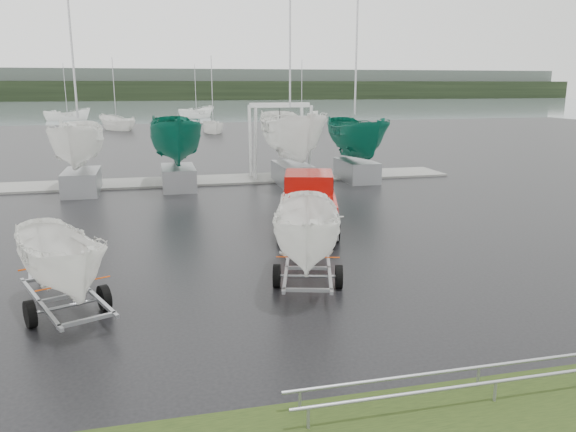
{
  "coord_description": "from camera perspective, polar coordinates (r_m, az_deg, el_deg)",
  "views": [
    {
      "loc": [
        -1.29,
        -17.04,
        5.11
      ],
      "look_at": [
        2.63,
        -0.92,
        1.2
      ],
      "focal_mm": 35.0,
      "sensor_mm": 36.0,
      "label": 1
    }
  ],
  "objects": [
    {
      "name": "treeline",
      "position": [
        187.05,
        -13.6,
        12.27
      ],
      "size": [
        300.0,
        8.0,
        6.0
      ],
      "primitive_type": "cube",
      "color": "black",
      "rests_on": "ground"
    },
    {
      "name": "keelboat_3",
      "position": [
        30.32,
        7.13,
        10.54
      ],
      "size": [
        2.35,
        3.2,
        10.51
      ],
      "color": "gray",
      "rests_on": "ground"
    },
    {
      "name": "keelboat_0",
      "position": [
        28.27,
        -20.72,
        9.65
      ],
      "size": [
        2.36,
        3.2,
        10.53
      ],
      "color": "gray",
      "rests_on": "ground"
    },
    {
      "name": "dock",
      "position": [
        30.49,
        -11.08,
        3.47
      ],
      "size": [
        30.0,
        3.0,
        0.12
      ],
      "primitive_type": "cube",
      "color": "gray",
      "rests_on": "ground"
    },
    {
      "name": "keelboat_1",
      "position": [
        28.28,
        -11.38,
        10.81
      ],
      "size": [
        2.53,
        3.2,
        7.83
      ],
      "color": "gray",
      "rests_on": "ground"
    },
    {
      "name": "keelboat_2",
      "position": [
        28.92,
        0.45,
        11.83
      ],
      "size": [
        2.75,
        3.2,
        10.93
      ],
      "color": "gray",
      "rests_on": "ground"
    },
    {
      "name": "lake",
      "position": [
        117.15,
        -13.26,
        10.42
      ],
      "size": [
        300.0,
        300.0,
        0.0
      ],
      "primitive_type": "plane",
      "color": "slate",
      "rests_on": "ground"
    },
    {
      "name": "moored_boat_1",
      "position": [
        67.81,
        -16.99,
        8.38
      ],
      "size": [
        3.52,
        3.55,
        11.44
      ],
      "rotation": [
        0.0,
        0.0,
        3.62
      ],
      "color": "white",
      "rests_on": "ground"
    },
    {
      "name": "trailer_hitched",
      "position": [
        14.07,
        2.11,
        3.69
      ],
      "size": [
        2.16,
        3.79,
        5.12
      ],
      "rotation": [
        0.0,
        0.0,
        -0.28
      ],
      "color": "gray",
      "rests_on": "ground"
    },
    {
      "name": "trailer_parked",
      "position": [
        13.14,
        -22.42,
        0.71
      ],
      "size": [
        2.47,
        3.78,
        4.56
      ],
      "rotation": [
        0.0,
        0.0,
        0.39
      ],
      "color": "gray",
      "rests_on": "ground"
    },
    {
      "name": "pickup_truck",
      "position": [
        20.6,
        2.12,
        1.68
      ],
      "size": [
        3.37,
        5.93,
        1.87
      ],
      "rotation": [
        0.0,
        0.0,
        -0.28
      ],
      "color": "maroon",
      "rests_on": "ground"
    },
    {
      "name": "moored_boat_5",
      "position": [
        89.16,
        -9.28,
        9.82
      ],
      "size": [
        3.84,
        3.83,
        11.57
      ],
      "rotation": [
        0.0,
        0.0,
        2.26
      ],
      "color": "white",
      "rests_on": "ground"
    },
    {
      "name": "ground_plane",
      "position": [
        17.83,
        -8.97,
        -3.56
      ],
      "size": [
        120.0,
        120.0,
        0.0
      ],
      "primitive_type": "plane",
      "color": "black",
      "rests_on": "ground"
    },
    {
      "name": "mast_rack_2",
      "position": [
        10.37,
        19.58,
        -14.92
      ],
      "size": [
        7.0,
        0.56,
        0.06
      ],
      "color": "gray",
      "rests_on": "ground"
    },
    {
      "name": "moored_boat_3",
      "position": [
        70.19,
        1.39,
        9.1
      ],
      "size": [
        3.12,
        3.1,
        10.94
      ],
      "rotation": [
        0.0,
        0.0,
        0.98
      ],
      "color": "white",
      "rests_on": "ground"
    },
    {
      "name": "boat_hoist",
      "position": [
        30.9,
        -0.84,
        8.74
      ],
      "size": [
        3.3,
        2.18,
        4.12
      ],
      "color": "silver",
      "rests_on": "ground"
    },
    {
      "name": "moored_boat_2",
      "position": [
        61.35,
        -7.59,
        8.39
      ],
      "size": [
        2.12,
        2.17,
        10.72
      ],
      "rotation": [
        0.0,
        0.0,
        0.03
      ],
      "color": "white",
      "rests_on": "ground"
    },
    {
      "name": "moored_boat_6",
      "position": [
        88.76,
        -21.46,
        9.07
      ],
      "size": [
        3.3,
        3.26,
        11.32
      ],
      "rotation": [
        0.0,
        0.0,
        1.94
      ],
      "color": "white",
      "rests_on": "ground"
    },
    {
      "name": "far_hill",
      "position": [
        195.04,
        -13.65,
        12.88
      ],
      "size": [
        300.0,
        6.0,
        10.0
      ],
      "primitive_type": "cube",
      "color": "#4C5651",
      "rests_on": "ground"
    }
  ]
}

